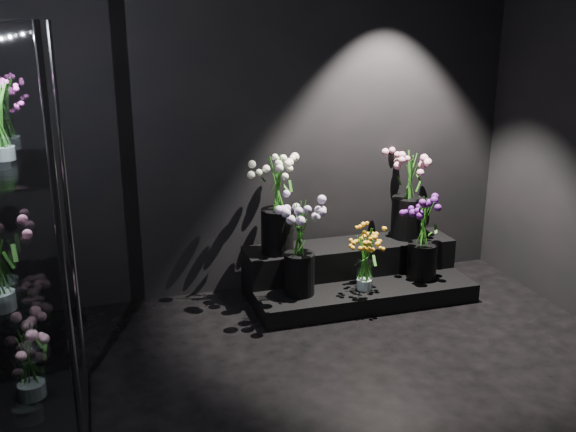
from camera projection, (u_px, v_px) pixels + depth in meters
name	position (u px, v px, depth m)	size (l,w,h in m)	color
floor	(367.00, 426.00, 3.42)	(4.00, 4.00, 0.00)	black
wall_back	(266.00, 114.00, 4.84)	(4.00, 4.00, 0.00)	black
display_riser	(354.00, 274.00, 5.07)	(1.69, 0.75, 0.38)	black
display_case	(8.00, 247.00, 3.06)	(0.57, 0.94, 2.08)	black
bouquet_orange_bells	(365.00, 258.00, 4.74)	(0.29, 0.29, 0.48)	white
bouquet_lilac	(299.00, 239.00, 4.61)	(0.45, 0.45, 0.71)	black
bouquet_purple	(424.00, 234.00, 4.92)	(0.37, 0.37, 0.64)	black
bouquet_cream_roses	(277.00, 197.00, 4.78)	(0.43, 0.43, 0.74)	black
bouquet_pink_roses	(410.00, 190.00, 5.14)	(0.45, 0.45, 0.70)	black
bouquet_case_base_pink	(28.00, 357.00, 3.45)	(0.41, 0.41, 0.46)	white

